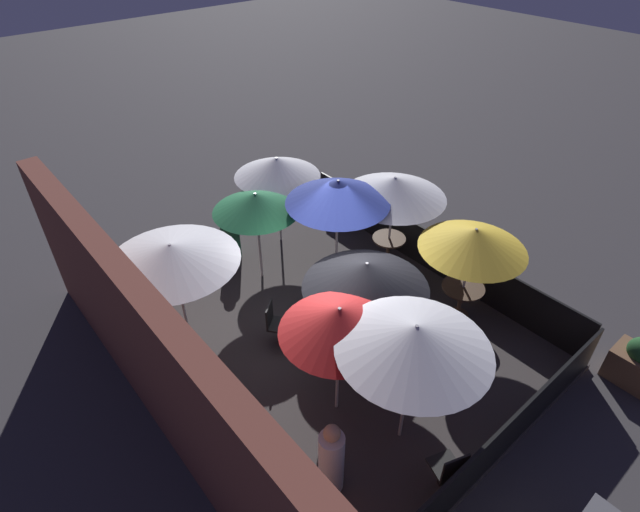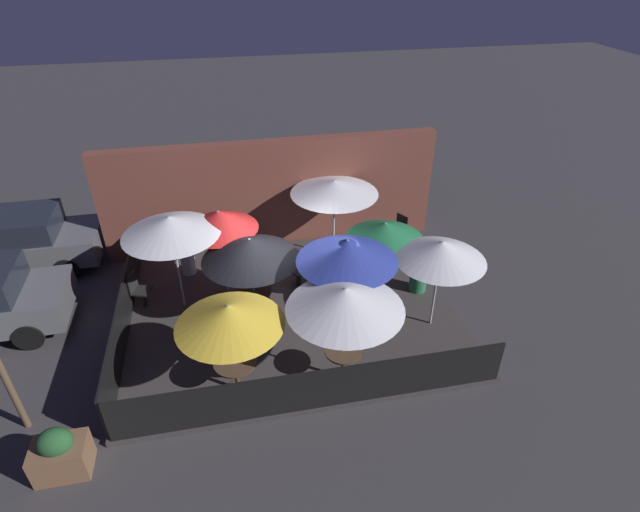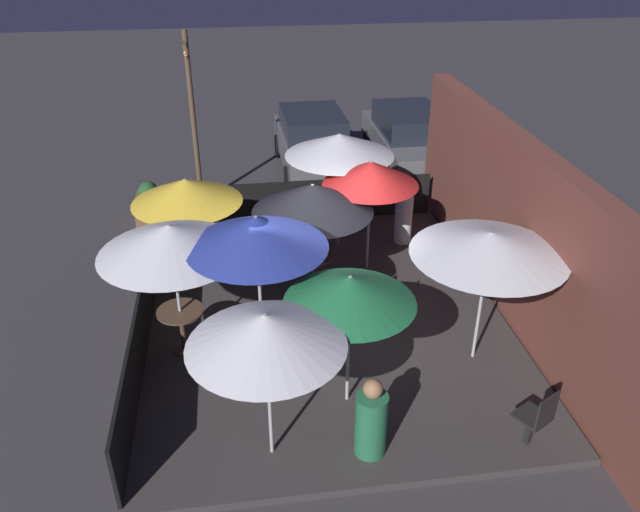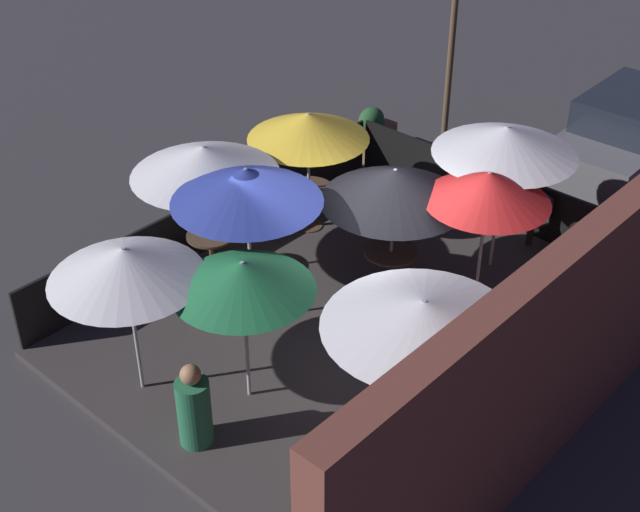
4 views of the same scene
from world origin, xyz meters
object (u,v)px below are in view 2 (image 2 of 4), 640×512
object	(u,v)px
patio_umbrella_2	(229,315)
patio_umbrella_5	(385,231)
patio_chair_2	(139,289)
patio_umbrella_8	(441,251)
parked_car_1	(14,241)
dining_table_1	(343,357)
patio_chair_1	(300,268)
dining_table_0	(254,296)
patio_chair_0	(399,229)
patio_umbrella_7	(219,220)
patio_umbrella_0	(250,249)
patio_umbrella_4	(334,187)
patio_umbrella_1	(345,299)
planter_box	(60,454)
patio_umbrella_6	(347,251)
patron_0	(186,253)
patron_1	(419,272)
dining_table_2	(236,367)
patio_umbrella_3	(170,226)

from	to	relation	value
patio_umbrella_2	patio_umbrella_5	xyz separation A→B (m)	(3.60, 2.27, 0.02)
patio_chair_2	patio_umbrella_8	bearing A→B (deg)	2.21
patio_chair_2	parked_car_1	xyz separation A→B (m)	(-3.35, 2.50, 0.23)
dining_table_1	patio_chair_1	size ratio (longest dim) A/B	0.83
dining_table_0	parked_car_1	distance (m)	6.89
patio_umbrella_5	patio_chair_0	bearing A→B (deg)	61.49
patio_umbrella_5	patio_umbrella_7	world-z (taller)	patio_umbrella_7
patio_umbrella_0	patio_umbrella_4	world-z (taller)	patio_umbrella_4
patio_umbrella_7	patio_chair_2	distance (m)	2.54
patio_umbrella_1	patio_umbrella_7	world-z (taller)	patio_umbrella_1
patio_umbrella_2	dining_table_0	xyz separation A→B (m)	(0.55, 2.18, -1.30)
dining_table_0	parked_car_1	world-z (taller)	parked_car_1
patio_chair_0	patio_umbrella_7	bearing A→B (deg)	-14.99
dining_table_0	patio_chair_2	size ratio (longest dim) A/B	0.89
dining_table_1	planter_box	size ratio (longest dim) A/B	0.76
patio_umbrella_6	dining_table_1	xyz separation A→B (m)	(-0.35, -1.25, -1.63)
patio_umbrella_2	dining_table_1	size ratio (longest dim) A/B	2.80
patio_chair_1	patio_chair_0	bearing A→B (deg)	163.89
patio_chair_1	patron_0	xyz separation A→B (m)	(-2.78, 1.09, 0.14)
patio_umbrella_6	patio_umbrella_8	world-z (taller)	patio_umbrella_6
patio_umbrella_6	patio_chair_2	size ratio (longest dim) A/B	2.71
patio_umbrella_6	patron_0	size ratio (longest dim) A/B	1.79
patio_umbrella_4	patio_chair_1	distance (m)	2.28
patron_1	dining_table_0	bearing A→B (deg)	130.48
patio_umbrella_8	dining_table_1	size ratio (longest dim) A/B	2.93
patio_umbrella_4	dining_table_1	bearing A→B (deg)	-100.48
patio_umbrella_0	planter_box	xyz separation A→B (m)	(-3.52, -3.28, -1.53)
patio_umbrella_6	dining_table_1	distance (m)	2.09
dining_table_0	patron_0	size ratio (longest dim) A/B	0.59
patio_umbrella_0	patio_umbrella_2	bearing A→B (deg)	-104.19
dining_table_2	dining_table_0	bearing A→B (deg)	75.81
patio_umbrella_4	patio_umbrella_8	bearing A→B (deg)	-65.26
dining_table_2	patron_0	world-z (taller)	patron_0
dining_table_2	patio_umbrella_4	bearing A→B (deg)	56.64
patio_umbrella_2	dining_table_1	world-z (taller)	patio_umbrella_2
patio_umbrella_3	dining_table_1	world-z (taller)	patio_umbrella_3
patio_umbrella_3	patio_umbrella_5	world-z (taller)	patio_umbrella_3
dining_table_1	patio_umbrella_0	bearing A→B (deg)	123.52
patio_umbrella_1	patio_chair_0	world-z (taller)	patio_umbrella_1
patio_umbrella_1	patio_umbrella_6	size ratio (longest dim) A/B	0.91
patio_umbrella_2	dining_table_2	size ratio (longest dim) A/B	2.55
patio_umbrella_4	patio_umbrella_6	size ratio (longest dim) A/B	0.93
patio_umbrella_0	patio_umbrella_4	bearing A→B (deg)	43.58
patio_umbrella_6	patio_chair_1	xyz separation A→B (m)	(-0.64, 2.07, -1.73)
patio_chair_1	patio_umbrella_1	bearing A→B (deg)	55.34
patio_chair_0	patio_umbrella_8	bearing A→B (deg)	54.78
patio_umbrella_2	patio_chair_2	world-z (taller)	patio_umbrella_2
patio_umbrella_0	patio_chair_2	size ratio (longest dim) A/B	2.36
patio_umbrella_6	patio_chair_2	distance (m)	5.21
patio_chair_2	planter_box	bearing A→B (deg)	-82.87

